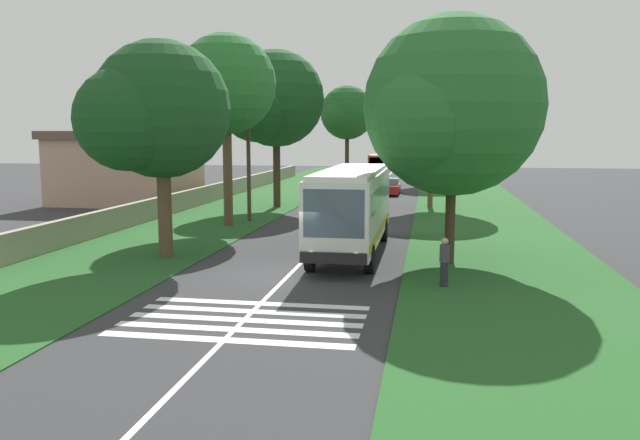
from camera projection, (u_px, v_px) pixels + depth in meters
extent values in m
plane|color=#333335|center=(290.00, 274.00, 24.07)|extent=(160.00, 160.00, 0.00)
cube|color=#235623|center=(214.00, 218.00, 40.09)|extent=(120.00, 8.00, 0.04)
cube|color=#235623|center=(482.00, 224.00, 37.34)|extent=(120.00, 8.00, 0.04)
cube|color=silver|center=(343.00, 221.00, 38.72)|extent=(110.00, 0.16, 0.01)
cube|color=silver|center=(352.00, 206.00, 27.97)|extent=(11.00, 2.50, 2.90)
cube|color=slate|center=(353.00, 194.00, 28.19)|extent=(9.68, 2.54, 0.85)
cube|color=slate|center=(334.00, 214.00, 22.59)|extent=(0.08, 2.20, 1.74)
cube|color=#B29E19|center=(352.00, 229.00, 28.10)|extent=(10.78, 2.53, 0.36)
cube|color=silver|center=(352.00, 171.00, 27.76)|extent=(10.56, 2.30, 0.18)
cube|color=black|center=(333.00, 258.00, 22.68)|extent=(0.16, 2.40, 0.40)
sphere|color=#F2EDCC|center=(311.00, 254.00, 22.86)|extent=(0.24, 0.24, 0.24)
sphere|color=#F2EDCC|center=(356.00, 255.00, 22.59)|extent=(0.24, 0.24, 0.24)
cylinder|color=black|center=(310.00, 257.00, 24.56)|extent=(1.10, 0.32, 1.10)
cylinder|color=black|center=(337.00, 229.00, 31.79)|extent=(1.10, 0.32, 1.10)
cylinder|color=black|center=(370.00, 259.00, 24.17)|extent=(1.10, 0.32, 1.10)
cylinder|color=black|center=(384.00, 230.00, 31.40)|extent=(1.10, 0.32, 1.10)
cube|color=silver|center=(224.00, 340.00, 16.42)|extent=(0.45, 6.80, 0.01)
cube|color=silver|center=(235.00, 329.00, 17.29)|extent=(0.45, 6.80, 0.01)
cube|color=silver|center=(244.00, 320.00, 18.17)|extent=(0.45, 6.80, 0.01)
cube|color=silver|center=(253.00, 311.00, 19.05)|extent=(0.45, 6.80, 0.01)
cube|color=silver|center=(261.00, 303.00, 19.93)|extent=(0.45, 6.80, 0.01)
cube|color=gold|center=(335.00, 197.00, 48.04)|extent=(4.30, 1.75, 0.70)
cube|color=slate|center=(335.00, 189.00, 47.86)|extent=(2.00, 1.61, 0.55)
cylinder|color=black|center=(322.00, 201.00, 46.88)|extent=(0.64, 0.22, 0.64)
cylinder|color=black|center=(328.00, 198.00, 49.51)|extent=(0.64, 0.22, 0.64)
cylinder|color=black|center=(343.00, 202.00, 46.62)|extent=(0.64, 0.22, 0.64)
cylinder|color=black|center=(348.00, 198.00, 49.25)|extent=(0.64, 0.22, 0.64)
cube|color=#B21E1E|center=(389.00, 188.00, 55.55)|extent=(4.30, 1.75, 0.70)
cube|color=slate|center=(389.00, 181.00, 55.36)|extent=(2.00, 1.61, 0.55)
cylinder|color=black|center=(379.00, 192.00, 54.38)|extent=(0.64, 0.22, 0.64)
cylinder|color=black|center=(381.00, 189.00, 57.02)|extent=(0.64, 0.22, 0.64)
cylinder|color=black|center=(398.00, 192.00, 54.12)|extent=(0.64, 0.22, 0.64)
cylinder|color=black|center=(399.00, 190.00, 56.76)|extent=(0.64, 0.22, 0.64)
cube|color=silver|center=(362.00, 180.00, 65.64)|extent=(4.30, 1.75, 0.70)
cube|color=slate|center=(362.00, 174.00, 65.46)|extent=(2.00, 1.61, 0.55)
cylinder|color=black|center=(353.00, 183.00, 64.48)|extent=(0.64, 0.22, 0.64)
cylinder|color=black|center=(356.00, 181.00, 67.12)|extent=(0.64, 0.22, 0.64)
cylinder|color=black|center=(368.00, 183.00, 64.22)|extent=(0.64, 0.22, 0.64)
cylinder|color=black|center=(371.00, 181.00, 66.86)|extent=(0.64, 0.22, 0.64)
cube|color=black|center=(372.00, 174.00, 75.19)|extent=(4.30, 1.75, 0.70)
cube|color=slate|center=(372.00, 169.00, 75.00)|extent=(2.00, 1.61, 0.55)
cylinder|color=black|center=(365.00, 177.00, 74.03)|extent=(0.64, 0.22, 0.64)
cylinder|color=black|center=(367.00, 175.00, 76.66)|extent=(0.64, 0.22, 0.64)
cylinder|color=black|center=(378.00, 177.00, 73.76)|extent=(0.64, 0.22, 0.64)
cylinder|color=black|center=(380.00, 175.00, 76.40)|extent=(0.64, 0.22, 0.64)
cube|color=#CC4C33|center=(378.00, 163.00, 83.30)|extent=(6.00, 2.10, 2.10)
cube|color=slate|center=(378.00, 160.00, 83.44)|extent=(5.04, 2.13, 0.70)
cube|color=slate|center=(376.00, 162.00, 80.37)|extent=(0.06, 1.76, 1.18)
cylinder|color=black|center=(369.00, 172.00, 81.75)|extent=(0.76, 0.24, 0.76)
cylinder|color=black|center=(372.00, 170.00, 85.46)|extent=(0.76, 0.24, 0.76)
cylinder|color=black|center=(384.00, 172.00, 81.43)|extent=(0.76, 0.24, 0.76)
cylinder|color=black|center=(386.00, 170.00, 85.14)|extent=(0.76, 0.24, 0.76)
cylinder|color=brown|center=(228.00, 169.00, 36.17)|extent=(0.52, 0.52, 6.42)
sphere|color=#286B2D|center=(226.00, 84.00, 35.53)|extent=(5.59, 5.59, 5.59)
sphere|color=#286B2D|center=(235.00, 93.00, 37.23)|extent=(3.63, 3.63, 3.63)
sphere|color=#286B2D|center=(203.00, 90.00, 34.36)|extent=(3.09, 3.09, 3.09)
cylinder|color=#3D2D1E|center=(347.00, 150.00, 86.32)|extent=(0.55, 0.55, 6.02)
sphere|color=#1E5623|center=(347.00, 113.00, 85.65)|extent=(7.21, 7.21, 7.21)
sphere|color=#1E5623|center=(349.00, 117.00, 87.83)|extent=(4.18, 4.18, 4.18)
sphere|color=#1E5623|center=(337.00, 116.00, 84.14)|extent=(4.10, 4.10, 4.10)
cylinder|color=#3D2D1E|center=(277.00, 166.00, 45.45)|extent=(0.51, 0.51, 5.79)
sphere|color=#19471E|center=(276.00, 98.00, 44.81)|extent=(6.78, 6.78, 6.78)
sphere|color=#19471E|center=(283.00, 107.00, 46.86)|extent=(3.91, 3.91, 3.91)
sphere|color=#19471E|center=(256.00, 105.00, 43.39)|extent=(5.06, 5.06, 5.06)
cylinder|color=brown|center=(165.00, 202.00, 27.12)|extent=(0.59, 0.59, 4.64)
sphere|color=#19471E|center=(161.00, 109.00, 26.59)|extent=(5.75, 5.75, 5.75)
sphere|color=#19471E|center=(178.00, 121.00, 28.33)|extent=(3.59, 3.59, 3.59)
sphere|color=#19471E|center=(126.00, 119.00, 25.39)|extent=(4.15, 4.15, 4.15)
cylinder|color=#3D2D1E|center=(450.00, 210.00, 25.69)|extent=(0.40, 0.40, 4.35)
sphere|color=#286B2D|center=(453.00, 106.00, 25.13)|extent=(7.11, 7.11, 7.11)
sphere|color=#286B2D|center=(451.00, 120.00, 27.29)|extent=(4.95, 4.95, 4.95)
sphere|color=#286B2D|center=(425.00, 118.00, 23.64)|extent=(3.99, 3.99, 3.99)
cylinder|color=brown|center=(431.00, 164.00, 45.53)|extent=(0.37, 0.37, 6.17)
sphere|color=#286B2D|center=(433.00, 92.00, 44.85)|extent=(6.99, 6.99, 6.99)
sphere|color=#286B2D|center=(432.00, 101.00, 46.97)|extent=(4.61, 4.61, 4.61)
sphere|color=#286B2D|center=(417.00, 99.00, 43.39)|extent=(5.00, 5.00, 5.00)
cylinder|color=brown|center=(437.00, 151.00, 84.57)|extent=(0.49, 0.49, 5.91)
sphere|color=#286B2D|center=(438.00, 118.00, 84.00)|extent=(4.77, 4.77, 4.77)
sphere|color=#286B2D|center=(438.00, 121.00, 85.44)|extent=(2.94, 2.94, 2.94)
sphere|color=#286B2D|center=(432.00, 121.00, 83.00)|extent=(2.67, 2.67, 2.67)
cylinder|color=#3D2D1E|center=(429.00, 162.00, 65.04)|extent=(0.53, 0.53, 4.60)
sphere|color=#337A38|center=(430.00, 122.00, 64.50)|extent=(6.36, 6.36, 6.36)
sphere|color=#337A38|center=(430.00, 127.00, 66.43)|extent=(4.32, 4.32, 4.32)
sphere|color=#337A38|center=(420.00, 127.00, 63.17)|extent=(3.56, 3.56, 3.56)
cylinder|color=#473828|center=(248.00, 150.00, 38.07)|extent=(0.24, 0.24, 8.49)
cube|color=#3D3326|center=(247.00, 88.00, 37.58)|extent=(0.12, 1.40, 0.12)
cube|color=#9E937F|center=(191.00, 198.00, 45.45)|extent=(70.00, 0.40, 1.28)
cube|color=tan|center=(128.00, 171.00, 49.10)|extent=(8.75, 9.10, 4.84)
cube|color=brown|center=(127.00, 135.00, 48.73)|extent=(9.35, 9.70, 0.60)
cylinder|color=#26262D|center=(444.00, 274.00, 21.98)|extent=(0.28, 0.28, 0.85)
cylinder|color=#3F3F47|center=(445.00, 253.00, 21.88)|extent=(0.34, 0.34, 0.60)
sphere|color=tan|center=(445.00, 241.00, 21.82)|extent=(0.24, 0.24, 0.24)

